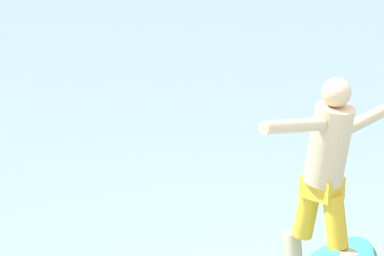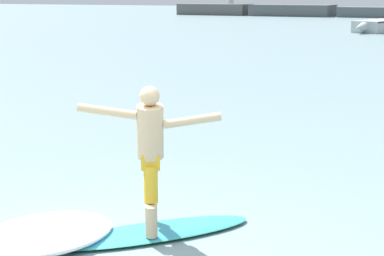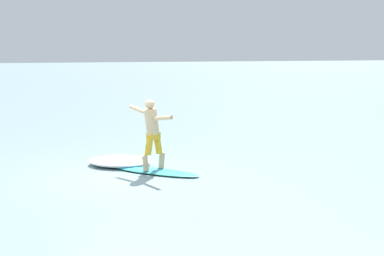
% 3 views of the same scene
% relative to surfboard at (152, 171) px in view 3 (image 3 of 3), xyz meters
% --- Properties ---
extents(ground_plane, '(200.00, 200.00, 0.00)m').
position_rel_surfboard_xyz_m(ground_plane, '(0.06, -0.79, -0.04)').
color(ground_plane, gray).
extents(surfboard, '(2.08, 2.09, 0.20)m').
position_rel_surfboard_xyz_m(surfboard, '(0.00, 0.00, 0.00)').
color(surfboard, '#369DC3').
rests_on(surfboard, ground).
extents(surfer, '(1.39, 0.75, 1.59)m').
position_rel_surfboard_xyz_m(surfer, '(0.05, -0.00, 0.95)').
color(surfer, tan).
rests_on(surfer, surfboard).
extents(wave_foam_at_tail, '(1.72, 1.88, 0.20)m').
position_rel_surfboard_xyz_m(wave_foam_at_tail, '(-0.92, -0.58, 0.07)').
color(wave_foam_at_tail, white).
rests_on(wave_foam_at_tail, ground).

